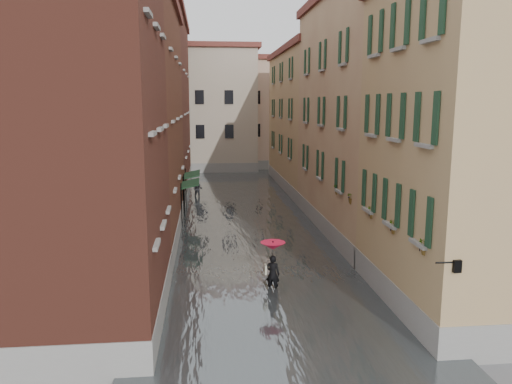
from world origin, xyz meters
TOP-DOWN VIEW (x-y plane):
  - ground at (0.00, 0.00)m, footprint 120.00×120.00m
  - floodwater at (0.00, 13.00)m, footprint 10.00×60.00m
  - building_left_near at (-7.00, -2.00)m, footprint 6.00×8.00m
  - building_left_mid at (-7.00, 9.00)m, footprint 6.00×14.00m
  - building_left_far at (-7.00, 24.00)m, footprint 6.00×16.00m
  - building_right_near at (7.00, -2.00)m, footprint 6.00×8.00m
  - building_right_mid at (7.00, 9.00)m, footprint 6.00×14.00m
  - building_right_far at (7.00, 24.00)m, footprint 6.00×16.00m
  - building_end_cream at (-3.00, 38.00)m, footprint 12.00×9.00m
  - building_end_pink at (6.00, 40.00)m, footprint 10.00×9.00m
  - awning_near at (-3.49, 11.91)m, footprint 1.09×2.78m
  - awning_far at (-3.49, 15.86)m, footprint 1.09×2.95m
  - wall_lantern at (4.33, -6.00)m, footprint 0.71×0.22m
  - window_planters at (4.12, 0.33)m, footprint 0.59×10.93m
  - pedestrian_main at (0.08, 0.11)m, footprint 1.01×1.01m
  - pedestrian_far at (-3.16, 20.02)m, footprint 0.91×0.78m

SIDE VIEW (x-z plane):
  - ground at x=0.00m, z-range 0.00..0.00m
  - floodwater at x=0.00m, z-range 0.00..0.20m
  - pedestrian_far at x=-3.16m, z-range 0.00..1.60m
  - pedestrian_main at x=0.08m, z-range 0.28..2.34m
  - awning_near at x=-3.49m, z-range 1.06..3.86m
  - awning_far at x=-3.49m, z-range 1.07..3.87m
  - wall_lantern at x=4.33m, z-range 2.83..3.18m
  - window_planters at x=4.12m, z-range 3.09..3.93m
  - building_right_near at x=7.00m, z-range 0.00..11.50m
  - building_right_far at x=7.00m, z-range 0.00..11.50m
  - building_end_pink at x=6.00m, z-range 0.00..12.00m
  - building_left_mid at x=-7.00m, z-range 0.00..12.50m
  - building_left_near at x=-7.00m, z-range 0.00..13.00m
  - building_right_mid at x=7.00m, z-range 0.00..13.00m
  - building_end_cream at x=-3.00m, z-range 0.00..13.00m
  - building_left_far at x=-7.00m, z-range 0.00..14.00m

